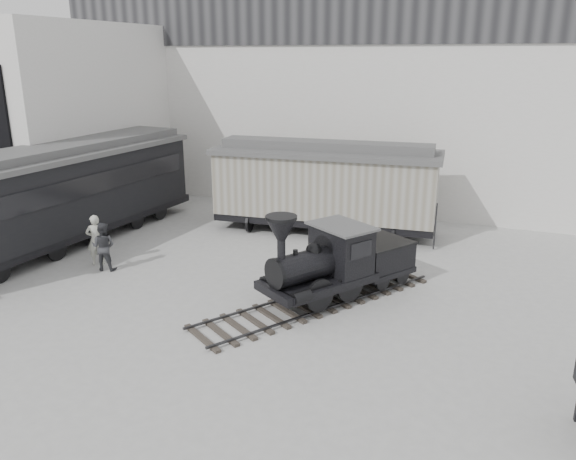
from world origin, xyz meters
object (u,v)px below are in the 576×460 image
at_px(passenger_coach, 62,195).
at_px(locomotive, 334,266).
at_px(visitor_a, 96,240).
at_px(visitor_b, 103,246).
at_px(boxcar, 325,185).

bearing_deg(passenger_coach, locomotive, -0.91).
relative_size(locomotive, passenger_coach, 0.57).
relative_size(visitor_a, visitor_b, 1.07).
height_order(locomotive, passenger_coach, passenger_coach).
relative_size(passenger_coach, visitor_a, 7.53).
bearing_deg(visitor_a, boxcar, -170.72).
bearing_deg(boxcar, passenger_coach, -153.92).
height_order(passenger_coach, visitor_a, passenger_coach).
distance_m(locomotive, visitor_b, 8.56).
bearing_deg(locomotive, visitor_a, -145.79).
xyz_separation_m(locomotive, visitor_b, (-8.53, -0.69, -0.22)).
bearing_deg(locomotive, passenger_coach, -152.92).
xyz_separation_m(boxcar, passenger_coach, (-9.35, -5.76, 0.01)).
distance_m(locomotive, visitor_a, 9.17).
distance_m(locomotive, boxcar, 7.35).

